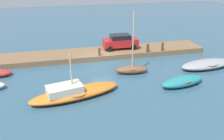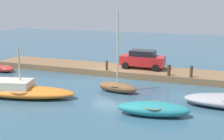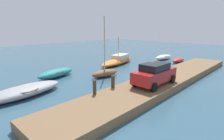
# 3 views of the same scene
# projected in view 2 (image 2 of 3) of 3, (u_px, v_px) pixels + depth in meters

# --- Properties ---
(ground_plane) EXTENTS (84.00, 84.00, 0.00)m
(ground_plane) POSITION_uv_depth(u_px,v_px,m) (107.00, 78.00, 24.59)
(ground_plane) COLOR #33566B
(dock_platform) EXTENTS (24.79, 3.51, 0.57)m
(dock_platform) POSITION_uv_depth(u_px,v_px,m) (114.00, 70.00, 26.42)
(dock_platform) COLOR brown
(dock_platform) RESTS_ON ground_plane
(rowboat_brown) EXTENTS (3.23, 1.49, 5.98)m
(rowboat_brown) POSITION_uv_depth(u_px,v_px,m) (117.00, 86.00, 20.57)
(rowboat_brown) COLOR brown
(rowboat_brown) RESTS_ON ground_plane
(sailboat_orange) EXTENTS (7.53, 3.57, 3.62)m
(sailboat_orange) POSITION_uv_depth(u_px,v_px,m) (22.00, 90.00, 19.43)
(sailboat_orange) COLOR orange
(sailboat_orange) RESTS_ON ground_plane
(dinghy_red) EXTENTS (2.65, 1.29, 0.63)m
(dinghy_red) POSITION_uv_depth(u_px,v_px,m) (3.00, 69.00, 26.82)
(dinghy_red) COLOR #B72D28
(dinghy_red) RESTS_ON ground_plane
(rowboat_teal) EXTENTS (4.40, 2.17, 0.80)m
(rowboat_teal) POSITION_uv_depth(u_px,v_px,m) (154.00, 109.00, 16.20)
(rowboat_teal) COLOR teal
(rowboat_teal) RESTS_ON ground_plane
(mooring_post_west) EXTENTS (0.24, 0.24, 0.97)m
(mooring_post_west) POSITION_uv_depth(u_px,v_px,m) (191.00, 72.00, 22.46)
(mooring_post_west) COLOR #47331E
(mooring_post_west) RESTS_ON dock_platform
(mooring_post_mid_west) EXTENTS (0.27, 0.27, 0.92)m
(mooring_post_mid_west) POSITION_uv_depth(u_px,v_px,m) (169.00, 70.00, 23.07)
(mooring_post_mid_west) COLOR #47331E
(mooring_post_mid_west) RESTS_ON dock_platform
(mooring_post_mid_east) EXTENTS (0.22, 0.22, 0.89)m
(mooring_post_mid_east) POSITION_uv_depth(u_px,v_px,m) (107.00, 65.00, 24.95)
(mooring_post_mid_east) COLOR #47331E
(mooring_post_mid_east) RESTS_ON dock_platform
(parked_car) EXTENTS (4.04, 1.91, 1.69)m
(parked_car) POSITION_uv_depth(u_px,v_px,m) (143.00, 59.00, 25.59)
(parked_car) COLOR #B21E1E
(parked_car) RESTS_ON dock_platform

